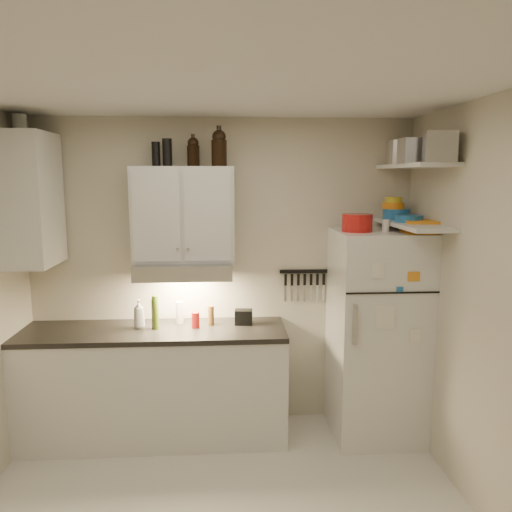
{
  "coord_description": "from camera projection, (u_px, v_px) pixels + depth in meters",
  "views": [
    {
      "loc": [
        0.02,
        -2.67,
        2.12
      ],
      "look_at": [
        0.25,
        0.9,
        1.55
      ],
      "focal_mm": 35.0,
      "sensor_mm": 36.0,
      "label": 1
    }
  ],
  "objects": [
    {
      "name": "ceiling",
      "position": [
        219.0,
        80.0,
        2.56
      ],
      "size": [
        3.2,
        3.0,
        0.02
      ],
      "primitive_type": "cube",
      "color": "silver",
      "rests_on": "ground"
    },
    {
      "name": "back_wall",
      "position": [
        222.0,
        274.0,
        4.25
      ],
      "size": [
        3.2,
        0.02,
        2.6
      ],
      "primitive_type": "cube",
      "color": "beige",
      "rests_on": "ground"
    },
    {
      "name": "right_wall",
      "position": [
        502.0,
        321.0,
        2.86
      ],
      "size": [
        0.02,
        3.0,
        2.6
      ],
      "primitive_type": "cube",
      "color": "beige",
      "rests_on": "ground"
    },
    {
      "name": "base_cabinet",
      "position": [
        155.0,
        386.0,
        4.05
      ],
      "size": [
        2.1,
        0.6,
        0.88
      ],
      "primitive_type": "cube",
      "color": "silver",
      "rests_on": "floor"
    },
    {
      "name": "countertop",
      "position": [
        154.0,
        332.0,
        3.97
      ],
      "size": [
        2.1,
        0.62,
        0.04
      ],
      "primitive_type": "cube",
      "color": "black",
      "rests_on": "base_cabinet"
    },
    {
      "name": "upper_cabinet",
      "position": [
        184.0,
        214.0,
        3.98
      ],
      "size": [
        0.8,
        0.33,
        0.75
      ],
      "primitive_type": "cube",
      "color": "silver",
      "rests_on": "back_wall"
    },
    {
      "name": "side_cabinet",
      "position": [
        30.0,
        200.0,
        3.75
      ],
      "size": [
        0.33,
        0.55,
        1.0
      ],
      "primitive_type": "cube",
      "color": "silver",
      "rests_on": "left_wall"
    },
    {
      "name": "range_hood",
      "position": [
        184.0,
        269.0,
        3.98
      ],
      "size": [
        0.76,
        0.46,
        0.12
      ],
      "primitive_type": "cube",
      "color": "silver",
      "rests_on": "back_wall"
    },
    {
      "name": "fridge",
      "position": [
        377.0,
        335.0,
        4.05
      ],
      "size": [
        0.7,
        0.68,
        1.7
      ],
      "primitive_type": "cube",
      "color": "silver",
      "rests_on": "floor"
    },
    {
      "name": "shelf_hi",
      "position": [
        415.0,
        166.0,
        3.72
      ],
      "size": [
        0.3,
        0.95,
        0.03
      ],
      "primitive_type": "cube",
      "color": "silver",
      "rests_on": "right_wall"
    },
    {
      "name": "shelf_lo",
      "position": [
        412.0,
        225.0,
        3.79
      ],
      "size": [
        0.3,
        0.95,
        0.03
      ],
      "primitive_type": "cube",
      "color": "silver",
      "rests_on": "right_wall"
    },
    {
      "name": "knife_strip",
      "position": [
        304.0,
        271.0,
        4.27
      ],
      "size": [
        0.42,
        0.02,
        0.03
      ],
      "primitive_type": "cube",
      "color": "black",
      "rests_on": "back_wall"
    },
    {
      "name": "dutch_oven",
      "position": [
        357.0,
        223.0,
        3.85
      ],
      "size": [
        0.26,
        0.26,
        0.14
      ],
      "primitive_type": "cylinder",
      "rotation": [
        0.0,
        0.0,
        0.13
      ],
      "color": "#AD1614",
      "rests_on": "fridge"
    },
    {
      "name": "book_stack",
      "position": [
        419.0,
        226.0,
        3.78
      ],
      "size": [
        0.25,
        0.3,
        0.09
      ],
      "primitive_type": "cube",
      "rotation": [
        0.0,
        0.0,
        -0.1
      ],
      "color": "orange",
      "rests_on": "fridge"
    },
    {
      "name": "spice_jar",
      "position": [
        386.0,
        226.0,
        3.85
      ],
      "size": [
        0.07,
        0.07,
        0.09
      ],
      "primitive_type": "cylinder",
      "rotation": [
        0.0,
        0.0,
        0.35
      ],
      "color": "silver",
      "rests_on": "fridge"
    },
    {
      "name": "stock_pot",
      "position": [
        403.0,
        153.0,
        4.07
      ],
      "size": [
        0.31,
        0.31,
        0.2
      ],
      "primitive_type": "cylinder",
      "rotation": [
        0.0,
        0.0,
        0.12
      ],
      "color": "silver",
      "rests_on": "shelf_hi"
    },
    {
      "name": "tin_a",
      "position": [
        413.0,
        151.0,
        3.56
      ],
      "size": [
        0.18,
        0.16,
        0.18
      ],
      "primitive_type": "cube",
      "rotation": [
        0.0,
        0.0,
        0.02
      ],
      "color": "#AAAAAD",
      "rests_on": "shelf_hi"
    },
    {
      "name": "tin_b",
      "position": [
        440.0,
        147.0,
        3.32
      ],
      "size": [
        0.25,
        0.25,
        0.2
      ],
      "primitive_type": "cube",
      "rotation": [
        0.0,
        0.0,
        -0.26
      ],
      "color": "#AAAAAD",
      "rests_on": "shelf_hi"
    },
    {
      "name": "bowl_teal",
      "position": [
        396.0,
        214.0,
        4.06
      ],
      "size": [
        0.22,
        0.22,
        0.09
      ],
      "primitive_type": "cylinder",
      "color": "#1C5D9E",
      "rests_on": "shelf_lo"
    },
    {
      "name": "bowl_orange",
      "position": [
        393.0,
        206.0,
        4.06
      ],
      "size": [
        0.17,
        0.17,
        0.05
      ],
      "primitive_type": "cylinder",
      "color": "orange",
      "rests_on": "bowl_teal"
    },
    {
      "name": "bowl_yellow",
      "position": [
        393.0,
        200.0,
        4.05
      ],
      "size": [
        0.14,
        0.14,
        0.04
      ],
      "primitive_type": "cylinder",
      "color": "gold",
      "rests_on": "bowl_orange"
    },
    {
      "name": "plates",
      "position": [
        409.0,
        219.0,
        3.83
      ],
      "size": [
        0.22,
        0.22,
        0.05
      ],
      "primitive_type": "cylinder",
      "rotation": [
        0.0,
        0.0,
        -0.04
      ],
      "color": "#1C5D9E",
      "rests_on": "shelf_lo"
    },
    {
      "name": "growler_a",
      "position": [
        193.0,
        152.0,
        3.94
      ],
      "size": [
        0.13,
        0.13,
        0.23
      ],
      "primitive_type": null,
      "rotation": [
        0.0,
        0.0,
        -0.36
      ],
      "color": "black",
      "rests_on": "upper_cabinet"
    },
    {
      "name": "growler_b",
      "position": [
        219.0,
        148.0,
        3.85
      ],
      "size": [
        0.13,
        0.13,
        0.29
      ],
      "primitive_type": null,
      "rotation": [
        0.0,
        0.0,
        0.09
      ],
      "color": "black",
      "rests_on": "upper_cabinet"
    },
    {
      "name": "thermos_a",
      "position": [
        167.0,
        153.0,
        3.91
      ],
      "size": [
        0.1,
        0.1,
        0.22
      ],
      "primitive_type": "cylinder",
      "rotation": [
        0.0,
        0.0,
        -0.34
      ],
      "color": "black",
      "rests_on": "upper_cabinet"
    },
    {
      "name": "thermos_b",
      "position": [
        156.0,
        154.0,
        3.92
      ],
      "size": [
        0.07,
        0.07,
        0.19
      ],
      "primitive_type": "cylinder",
      "rotation": [
        0.0,
        0.0,
        0.04
      ],
      "color": "black",
      "rests_on": "upper_cabinet"
    },
    {
      "name": "side_jar",
      "position": [
        20.0,
        123.0,
        3.76
      ],
      "size": [
        0.12,
        0.12,
        0.14
      ],
      "primitive_type": "cylinder",
      "rotation": [
        0.0,
        0.0,
        -0.17
      ],
      "color": "silver",
      "rests_on": "side_cabinet"
    },
    {
      "name": "soap_bottle",
      "position": [
        139.0,
        312.0,
        3.98
      ],
      "size": [
        0.13,
        0.13,
        0.26
      ],
      "primitive_type": "imported",
      "rotation": [
        0.0,
        0.0,
        0.35
      ],
      "color": "silver",
      "rests_on": "countertop"
    },
    {
      "name": "pepper_mill",
      "position": [
        211.0,
        315.0,
        4.07
      ],
      "size": [
        0.06,
        0.06,
        0.16
      ],
      "primitive_type": "cylinder",
      "rotation": [
        0.0,
        0.0,
        -0.29
      ],
      "color": "brown",
      "rests_on": "countertop"
    },
    {
      "name": "oil_bottle",
      "position": [
        156.0,
        312.0,
        3.96
      ],
      "size": [
        0.06,
        0.06,
        0.27
      ],
      "primitive_type": "cylinder",
      "rotation": [
        0.0,
        0.0,
        0.1
      ],
      "color": "#466018",
      "rests_on": "countertop"
    },
    {
      "name": "vinegar_bottle",
      "position": [
        155.0,
        314.0,
        3.96
      ],
      "size": [
        0.06,
        0.06,
        0.24
      ],
      "primitive_type": "cylinder",
      "rotation": [
        0.0,
        0.0,
        -0.28
      ],
      "color": "black",
      "rests_on": "countertop"
    },
    {
      "name": "clear_bottle",
      "position": [
        180.0,
        313.0,
        4.11
      ],
      "size": [
        0.07,
        0.07,
        0.19
      ],
      "primitive_type": "cylinder",
      "rotation": [
        0.0,
        0.0,
        0.19
      ],
      "color": "silver",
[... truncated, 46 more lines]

